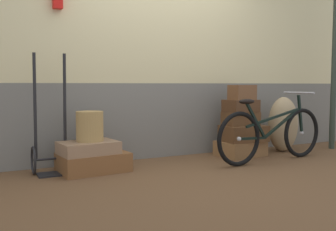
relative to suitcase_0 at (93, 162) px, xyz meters
name	(u,v)px	position (x,y,z in m)	size (l,w,h in m)	color
ground	(189,172)	(0.97, -0.36, -0.13)	(8.80, 5.20, 0.06)	brown
station_building	(157,37)	(0.98, 0.49, 1.42)	(6.80, 0.74, 3.03)	slate
suitcase_0	(93,162)	(0.00, 0.00, 0.00)	(0.70, 0.48, 0.20)	brown
suitcase_1	(88,148)	(-0.06, -0.03, 0.16)	(0.58, 0.41, 0.13)	#937051
suitcase_2	(240,148)	(1.94, 0.02, 0.00)	(0.57, 0.42, 0.19)	olive
suitcase_3	(243,133)	(1.96, -0.01, 0.20)	(0.54, 0.38, 0.20)	brown
suitcase_4	(241,119)	(1.94, 0.03, 0.38)	(0.43, 0.28, 0.17)	brown
suitcase_5	(241,106)	(1.92, 0.01, 0.55)	(0.40, 0.29, 0.16)	#4C2D19
suitcase_6	(242,92)	(1.93, -0.01, 0.72)	(0.31, 0.21, 0.19)	brown
wicker_basket	(90,126)	(-0.03, 0.00, 0.38)	(0.28, 0.28, 0.31)	#A8844C
luggage_trolley	(51,146)	(-0.41, 0.12, 0.19)	(0.38, 0.37, 1.24)	black
burlap_sack	(283,124)	(2.66, 0.03, 0.27)	(0.43, 0.36, 0.75)	tan
bicycle	(272,134)	(2.05, -0.44, 0.23)	(1.67, 0.46, 0.83)	black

